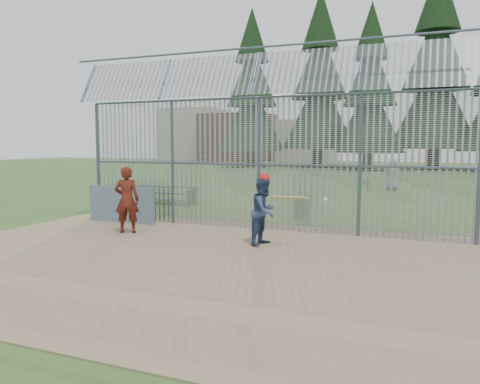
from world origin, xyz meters
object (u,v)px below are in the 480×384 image
at_px(onlooker, 127,200).
at_px(batter, 264,211).
at_px(dugout_wall, 122,204).
at_px(trash_can, 302,208).
at_px(bleacher, 164,194).

bearing_deg(onlooker, batter, 156.78).
distance_m(dugout_wall, trash_can, 6.13).
height_order(dugout_wall, onlooker, onlooker).
relative_size(dugout_wall, trash_can, 3.05).
height_order(dugout_wall, batter, batter).
distance_m(trash_can, bleacher, 7.07).
distance_m(batter, trash_can, 4.49).
height_order(onlooker, bleacher, onlooker).
bearing_deg(trash_can, onlooker, -132.44).
bearing_deg(dugout_wall, batter, -14.75).
relative_size(trash_can, bleacher, 0.27).
bearing_deg(bleacher, batter, -43.19).
xyz_separation_m(dugout_wall, batter, (5.49, -1.45, 0.27)).
height_order(batter, trash_can, batter).
distance_m(dugout_wall, bleacher, 5.26).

